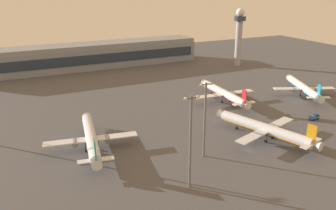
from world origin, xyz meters
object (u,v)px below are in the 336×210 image
control_tower (239,33)px  apron_light_west (205,115)px  airplane_near_gate (91,138)px  baggage_tractor (314,117)px  airplane_mid_apron (224,93)px  airplane_terminal_side (265,129)px  apron_light_east (191,137)px  airplane_far_stand (304,88)px

control_tower → apron_light_west: (-92.74, -106.22, -7.82)m
airplane_near_gate → apron_light_west: bearing=-24.7°
airplane_near_gate → apron_light_west: size_ratio=1.61×
baggage_tractor → airplane_mid_apron: bearing=-150.9°
airplane_terminal_side → apron_light_west: (-27.55, -1.58, 10.58)m
apron_light_west → apron_light_east: apron_light_east is taller
control_tower → airplane_mid_apron: bearing=-131.2°
airplane_terminal_side → airplane_far_stand: (54.07, 33.22, -0.20)m
baggage_tractor → apron_light_west: 61.88m
control_tower → airplane_terminal_side: size_ratio=0.94×
control_tower → airplane_terminal_side: bearing=-121.9°
control_tower → airplane_mid_apron: control_tower is taller
airplane_mid_apron → baggage_tractor: airplane_mid_apron is taller
airplane_near_gate → baggage_tractor: bearing=0.6°
apron_light_east → apron_light_west: bearing=46.6°
airplane_mid_apron → baggage_tractor: bearing=-57.7°
airplane_terminal_side → airplane_near_gate: bearing=143.7°
airplane_near_gate → airplane_terminal_side: bearing=-9.3°
control_tower → apron_light_west: bearing=-131.1°
airplane_far_stand → apron_light_east: 107.61m
control_tower → airplane_far_stand: 74.63m
airplane_mid_apron → apron_light_west: (-39.13, -44.88, 10.73)m
apron_light_east → control_tower: bearing=48.6°
baggage_tractor → apron_light_west: (-59.89, -7.65, 13.54)m
airplane_terminal_side → apron_light_east: apron_light_east is taller
airplane_mid_apron → control_tower: bearing=52.0°
airplane_mid_apron → apron_light_west: 60.51m
airplane_terminal_side → apron_light_east: 45.41m
airplane_far_stand → apron_light_east: (-95.07, -49.05, 11.66)m
airplane_near_gate → airplane_far_stand: bearing=15.9°
airplane_terminal_side → airplane_mid_apron: bearing=57.6°
apron_light_west → airplane_near_gate: bearing=145.8°
baggage_tractor → apron_light_east: 77.89m
baggage_tractor → apron_light_west: size_ratio=0.16×
airplane_near_gate → apron_light_east: bearing=-52.9°
airplane_mid_apron → airplane_near_gate: bearing=-159.1°
airplane_far_stand → apron_light_west: 89.38m
baggage_tractor → apron_light_west: bearing=-82.8°
airplane_mid_apron → apron_light_east: 79.97m
airplane_far_stand → baggage_tractor: size_ratio=9.28×
control_tower → airplane_far_stand: bearing=-98.9°
airplane_terminal_side → airplane_near_gate: 63.39m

